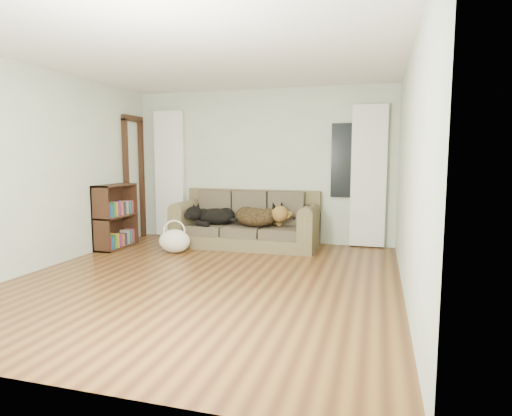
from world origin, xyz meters
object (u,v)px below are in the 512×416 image
(sofa, at_px, (246,219))
(dog_shepherd, at_px, (258,218))
(dog_black_lab, at_px, (214,217))
(tote_bag, at_px, (174,242))
(bookshelf, at_px, (116,217))

(sofa, xyz_separation_m, dog_shepherd, (0.23, -0.08, 0.04))
(dog_black_lab, height_order, tote_bag, dog_black_lab)
(sofa, distance_m, dog_shepherd, 0.25)
(dog_shepherd, distance_m, bookshelf, 2.29)
(dog_black_lab, xyz_separation_m, bookshelf, (-1.45, -0.61, 0.02))
(dog_shepherd, height_order, bookshelf, bookshelf)
(sofa, xyz_separation_m, bookshelf, (-1.97, -0.69, 0.05))
(dog_shepherd, relative_size, tote_bag, 1.52)
(sofa, distance_m, dog_black_lab, 0.53)
(sofa, distance_m, bookshelf, 2.09)
(dog_black_lab, relative_size, dog_shepherd, 0.87)
(dog_black_lab, bearing_deg, bookshelf, -167.93)
(sofa, relative_size, tote_bag, 4.73)
(dog_shepherd, height_order, tote_bag, dog_shepherd)
(dog_shepherd, bearing_deg, sofa, 7.66)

